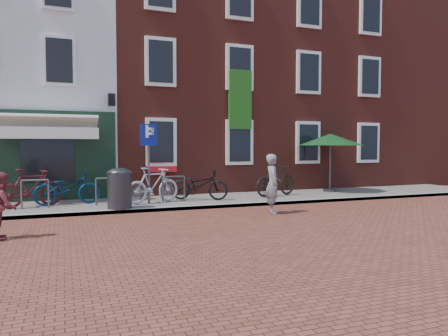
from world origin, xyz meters
name	(u,v)px	position (x,y,z in m)	size (l,w,h in m)	color
ground	(167,211)	(0.00, 0.00, 0.00)	(80.00, 80.00, 0.00)	brown
sidewalk	(186,201)	(1.00, 1.50, 0.05)	(24.00, 3.00, 0.10)	slate
building_stucco	(0,79)	(-5.00, 7.00, 4.50)	(8.00, 8.00, 9.00)	silver
building_brick_mid	(174,76)	(2.00, 7.00, 5.00)	(6.00, 8.00, 10.00)	maroon
building_brick_right	(291,83)	(8.00, 7.00, 5.00)	(6.00, 8.00, 10.00)	maroon
filler_right	(393,99)	(14.50, 7.00, 4.50)	(7.00, 8.00, 9.00)	maroon
litter_bin	(119,186)	(-1.28, 0.30, 0.73)	(0.67, 0.67, 1.23)	#303032
parking_sign	(149,149)	(-0.30, 1.09, 1.78)	(0.50, 0.07, 2.44)	#4C4C4F
parasol	(330,137)	(6.87, 1.95, 2.19)	(2.51, 2.51, 2.33)	#4C4C4F
woman	(273,184)	(2.63, -1.43, 0.82)	(0.60, 0.39, 1.64)	slate
boy	(2,205)	(-3.90, -2.30, 0.67)	(0.65, 0.51, 1.34)	maroon
bicycle_1	(31,188)	(-3.63, 1.52, 0.65)	(0.52, 1.84, 1.11)	#4C1317
bicycle_2	(67,188)	(-2.65, 1.69, 0.60)	(0.66, 1.90, 1.00)	#082751
bicycle_3	(153,185)	(-0.16, 1.15, 0.65)	(0.52, 1.84, 1.11)	#AEADB0
bicycle_4	(199,185)	(1.41, 1.38, 0.60)	(0.66, 1.90, 1.00)	black
bicycle_5	(276,180)	(4.25, 1.43, 0.65)	(0.52, 1.84, 1.11)	black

